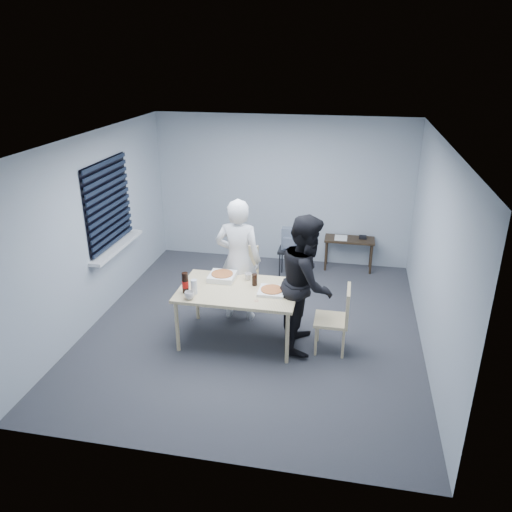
% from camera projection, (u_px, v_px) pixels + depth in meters
% --- Properties ---
extents(room, '(5.00, 5.00, 5.00)m').
position_uv_depth(room, '(111.00, 211.00, 7.19)').
color(room, '#323238').
rests_on(room, ground).
extents(dining_table, '(1.53, 0.97, 0.74)m').
position_uv_depth(dining_table, '(238.00, 293.00, 6.44)').
color(dining_table, beige).
rests_on(dining_table, ground).
extents(chair_far, '(0.42, 0.42, 0.89)m').
position_uv_depth(chair_far, '(243.00, 271.00, 7.50)').
color(chair_far, beige).
rests_on(chair_far, ground).
extents(chair_right, '(0.42, 0.42, 0.89)m').
position_uv_depth(chair_right, '(338.00, 315.00, 6.26)').
color(chair_right, beige).
rests_on(chair_right, ground).
extents(person_white, '(0.65, 0.42, 1.77)m').
position_uv_depth(person_white, '(238.00, 260.00, 6.93)').
color(person_white, silver).
rests_on(person_white, ground).
extents(person_black, '(0.47, 0.86, 1.77)m').
position_uv_depth(person_black, '(307.00, 283.00, 6.27)').
color(person_black, black).
rests_on(person_black, ground).
extents(side_table, '(0.85, 0.38, 0.57)m').
position_uv_depth(side_table, '(349.00, 243.00, 8.65)').
color(side_table, '#322619').
rests_on(side_table, ground).
extents(stool, '(0.36, 0.36, 0.51)m').
position_uv_depth(stool, '(289.00, 255.00, 8.38)').
color(stool, black).
rests_on(stool, ground).
extents(backpack, '(0.27, 0.20, 0.38)m').
position_uv_depth(backpack, '(290.00, 239.00, 8.25)').
color(backpack, slate).
rests_on(backpack, stool).
extents(pizza_box_a, '(0.34, 0.34, 0.09)m').
position_uv_depth(pizza_box_a, '(222.00, 276.00, 6.68)').
color(pizza_box_a, white).
rests_on(pizza_box_a, dining_table).
extents(pizza_box_b, '(0.33, 0.33, 0.05)m').
position_uv_depth(pizza_box_b, '(272.00, 291.00, 6.32)').
color(pizza_box_b, white).
rests_on(pizza_box_b, dining_table).
extents(mug_a, '(0.17, 0.17, 0.10)m').
position_uv_depth(mug_a, '(189.00, 295.00, 6.15)').
color(mug_a, silver).
rests_on(mug_a, dining_table).
extents(mug_b, '(0.10, 0.10, 0.09)m').
position_uv_depth(mug_b, '(248.00, 276.00, 6.66)').
color(mug_b, silver).
rests_on(mug_b, dining_table).
extents(cola_glass, '(0.09, 0.09, 0.16)m').
position_uv_depth(cola_glass, '(255.00, 280.00, 6.49)').
color(cola_glass, black).
rests_on(cola_glass, dining_table).
extents(soda_bottle, '(0.09, 0.09, 0.27)m').
position_uv_depth(soda_bottle, '(185.00, 283.00, 6.28)').
color(soda_bottle, black).
rests_on(soda_bottle, dining_table).
extents(plastic_cups, '(0.09, 0.09, 0.19)m').
position_uv_depth(plastic_cups, '(194.00, 287.00, 6.26)').
color(plastic_cups, silver).
rests_on(plastic_cups, dining_table).
extents(rubber_band, '(0.06, 0.06, 0.00)m').
position_uv_depth(rubber_band, '(256.00, 301.00, 6.12)').
color(rubber_band, red).
rests_on(rubber_band, dining_table).
extents(papers, '(0.31, 0.35, 0.00)m').
position_uv_depth(papers, '(341.00, 238.00, 8.65)').
color(papers, white).
rests_on(papers, side_table).
extents(black_box, '(0.14, 0.10, 0.05)m').
position_uv_depth(black_box, '(363.00, 237.00, 8.61)').
color(black_box, black).
rests_on(black_box, side_table).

